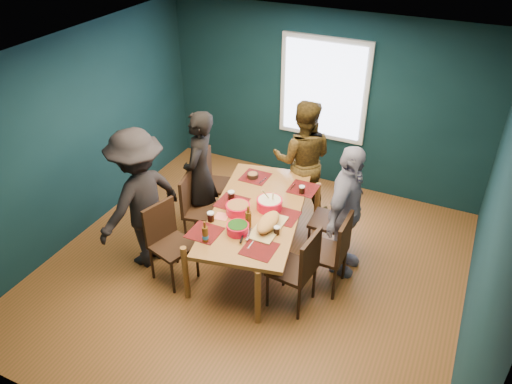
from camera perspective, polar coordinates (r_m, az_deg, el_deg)
room at (r=5.81m, az=0.66°, el=2.90°), size 5.01×5.01×2.71m
dining_table at (r=6.13m, az=0.12°, el=-2.56°), size 1.44×2.26×0.79m
chair_left_far at (r=7.11m, az=-4.85°, el=1.49°), size 0.55×0.55×1.00m
chair_left_mid at (r=6.60m, az=-6.91°, el=-1.39°), size 0.54×0.54×1.00m
chair_left_near at (r=6.08m, az=-10.16°, el=-5.02°), size 0.57×0.57×1.01m
chair_right_far at (r=6.40m, az=9.23°, el=-2.80°), size 0.46×0.46×1.00m
chair_right_mid at (r=5.87m, az=8.87°, el=-6.33°), size 0.47×0.47×1.02m
chair_right_near at (r=5.59m, az=5.07°, el=-8.34°), size 0.51×0.51×1.03m
person_far_left at (r=6.67m, az=-6.41°, el=2.10°), size 0.55×0.72×1.77m
person_back at (r=6.99m, az=5.34°, el=3.67°), size 1.01×0.88×1.76m
person_right at (r=6.02m, az=10.23°, el=-2.25°), size 0.49×1.03×1.72m
person_near_left at (r=6.19m, az=-13.13°, el=-0.84°), size 0.94×1.31×1.84m
bowl_salad at (r=5.99m, az=-2.08°, el=-1.90°), size 0.29×0.29×0.12m
bowl_dumpling at (r=6.06m, az=1.55°, el=-1.32°), size 0.32×0.32×0.29m
bowl_herbs at (r=5.68m, az=-2.09°, el=-4.15°), size 0.26×0.26×0.11m
cutting_board at (r=5.73m, az=1.38°, el=-3.62°), size 0.34×0.70×0.16m
small_bowl at (r=6.69m, az=-0.38°, el=1.91°), size 0.15×0.15×0.06m
beer_bottle_a at (r=5.55m, az=-5.82°, el=-4.84°), size 0.07×0.07×0.27m
beer_bottle_b at (r=5.73m, az=-0.88°, el=-3.09°), size 0.07×0.07×0.28m
cola_glass_a at (r=5.87m, az=-5.19°, el=-2.78°), size 0.08×0.08×0.12m
cola_glass_b at (r=5.66m, az=2.38°, el=-4.37°), size 0.07×0.07×0.10m
cola_glass_c at (r=6.38m, az=5.27°, el=0.30°), size 0.08×0.08×0.11m
cola_glass_d at (r=6.23m, az=-2.84°, el=-0.35°), size 0.08×0.08×0.12m
napkin_a at (r=6.03m, az=3.49°, el=-2.36°), size 0.16×0.16×0.00m
napkin_b at (r=5.97m, az=-3.95°, el=-2.80°), size 0.18×0.18×0.00m
napkin_c at (r=5.45m, az=0.59°, el=-6.73°), size 0.17×0.17×0.00m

